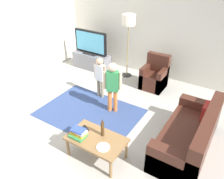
# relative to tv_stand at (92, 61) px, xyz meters

# --- Properties ---
(ground) EXTENTS (7.80, 7.80, 0.00)m
(ground) POSITION_rel_tv_stand_xyz_m (1.82, -2.30, -0.24)
(ground) COLOR #B2ADA3
(wall_back) EXTENTS (6.00, 0.12, 2.70)m
(wall_back) POSITION_rel_tv_stand_xyz_m (1.82, 0.70, 1.11)
(wall_back) COLOR silver
(wall_back) RESTS_ON ground
(area_rug) EXTENTS (2.20, 1.60, 0.01)m
(area_rug) POSITION_rel_tv_stand_xyz_m (1.35, -1.92, -0.24)
(area_rug) COLOR #33477A
(area_rug) RESTS_ON ground
(tv_stand) EXTENTS (1.20, 0.44, 0.50)m
(tv_stand) POSITION_rel_tv_stand_xyz_m (0.00, 0.00, 0.00)
(tv_stand) COLOR slate
(tv_stand) RESTS_ON ground
(tv) EXTENTS (1.10, 0.28, 0.71)m
(tv) POSITION_rel_tv_stand_xyz_m (0.00, -0.02, 0.60)
(tv) COLOR black
(tv) RESTS_ON tv_stand
(couch) EXTENTS (0.80, 1.80, 0.86)m
(couch) POSITION_rel_tv_stand_xyz_m (3.59, -1.85, 0.05)
(couch) COLOR #472319
(couch) RESTS_ON ground
(armchair) EXTENTS (0.60, 0.60, 0.90)m
(armchair) POSITION_rel_tv_stand_xyz_m (2.12, -0.04, 0.05)
(armchair) COLOR #472319
(armchair) RESTS_ON ground
(floor_lamp) EXTENTS (0.36, 0.36, 1.78)m
(floor_lamp) POSITION_rel_tv_stand_xyz_m (1.17, 0.15, 1.30)
(floor_lamp) COLOR #262626
(floor_lamp) RESTS_ON ground
(child_near_tv) EXTENTS (0.35, 0.17, 1.05)m
(child_near_tv) POSITION_rel_tv_stand_xyz_m (1.17, -1.22, 0.39)
(child_near_tv) COLOR gray
(child_near_tv) RESTS_ON ground
(child_center) EXTENTS (0.37, 0.24, 1.20)m
(child_center) POSITION_rel_tv_stand_xyz_m (1.75, -1.57, 0.48)
(child_center) COLOR orange
(child_center) RESTS_ON ground
(coffee_table) EXTENTS (1.00, 0.60, 0.42)m
(coffee_table) POSITION_rel_tv_stand_xyz_m (2.25, -2.88, 0.13)
(coffee_table) COLOR olive
(coffee_table) RESTS_ON ground
(book_stack) EXTENTS (0.29, 0.22, 0.16)m
(book_stack) POSITION_rel_tv_stand_xyz_m (1.97, -3.00, 0.25)
(book_stack) COLOR #388C4C
(book_stack) RESTS_ON coffee_table
(bottle) EXTENTS (0.06, 0.06, 0.33)m
(bottle) POSITION_rel_tv_stand_xyz_m (2.30, -2.76, 0.32)
(bottle) COLOR #4C3319
(bottle) RESTS_ON coffee_table
(tv_remote) EXTENTS (0.17, 0.12, 0.02)m
(tv_remote) POSITION_rel_tv_stand_xyz_m (1.95, -2.78, 0.19)
(tv_remote) COLOR black
(tv_remote) RESTS_ON coffee_table
(plate) EXTENTS (0.22, 0.22, 0.02)m
(plate) POSITION_rel_tv_stand_xyz_m (2.47, -3.00, 0.18)
(plate) COLOR white
(plate) RESTS_ON coffee_table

